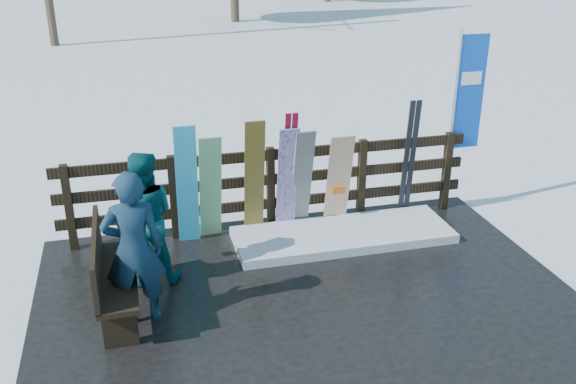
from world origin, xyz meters
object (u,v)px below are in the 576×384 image
object	(u,v)px
bench	(109,272)
snowboard_4	(302,181)
snowboard_2	(254,179)
snowboard_1	(210,188)
snowboard_0	(187,186)
rental_flag	(466,99)
snowboard_3	(287,181)
snowboard_5	(338,181)
person_back	(143,219)
person_front	(134,249)

from	to	relation	value
bench	snowboard_4	bearing A→B (deg)	29.99
snowboard_2	snowboard_1	bearing A→B (deg)	180.00
snowboard_0	rental_flag	world-z (taller)	rental_flag
snowboard_1	rental_flag	world-z (taller)	rental_flag
bench	snowboard_0	distance (m)	1.77
snowboard_3	snowboard_5	distance (m)	0.72
snowboard_1	snowboard_3	bearing A→B (deg)	0.00
snowboard_2	person_back	world-z (taller)	snowboard_2
person_front	rental_flag	bearing A→B (deg)	-157.71
snowboard_4	bench	bearing A→B (deg)	-150.01
rental_flag	snowboard_1	bearing A→B (deg)	-175.76
snowboard_2	snowboard_4	size ratio (longest dim) A/B	1.10
person_back	snowboard_5	bearing A→B (deg)	-158.76
snowboard_0	person_back	size ratio (longest dim) A/B	1.03
bench	snowboard_5	xyz separation A→B (m)	(3.00, 1.44, 0.16)
snowboard_5	person_front	bearing A→B (deg)	-149.20
bench	snowboard_5	distance (m)	3.33
snowboard_0	rental_flag	distance (m)	4.03
snowboard_5	person_front	xyz separation A→B (m)	(-2.73, -1.63, 0.17)
bench	snowboard_4	size ratio (longest dim) A/B	1.00
snowboard_3	rental_flag	distance (m)	2.78
snowboard_1	person_front	world-z (taller)	person_front
snowboard_0	snowboard_3	world-z (taller)	snowboard_0
snowboard_5	person_back	distance (m)	2.73
snowboard_0	person_back	distance (m)	1.00
rental_flag	person_back	size ratio (longest dim) A/B	1.63
snowboard_1	snowboard_5	distance (m)	1.73
snowboard_1	snowboard_2	size ratio (longest dim) A/B	0.93
snowboard_3	person_back	bearing A→B (deg)	-156.71
snowboard_4	snowboard_5	distance (m)	0.51
snowboard_0	person_front	size ratio (longest dim) A/B	0.97
snowboard_1	snowboard_3	size ratio (longest dim) A/B	1.02
snowboard_2	person_front	distance (m)	2.26
person_front	snowboard_0	bearing A→B (deg)	-113.45
snowboard_4	snowboard_5	bearing A→B (deg)	0.00
bench	person_front	xyz separation A→B (m)	(0.27, -0.19, 0.33)
snowboard_4	rental_flag	xyz separation A→B (m)	(2.43, 0.27, 0.87)
snowboard_2	person_front	bearing A→B (deg)	-134.11
snowboard_0	snowboard_3	xyz separation A→B (m)	(1.30, 0.00, -0.07)
snowboard_4	person_back	bearing A→B (deg)	-158.78
rental_flag	person_back	world-z (taller)	rental_flag
snowboard_0	snowboard_3	distance (m)	1.31
snowboard_0	snowboard_4	bearing A→B (deg)	0.00
snowboard_3	snowboard_4	bearing A→B (deg)	0.00
snowboard_3	rental_flag	bearing A→B (deg)	5.85
snowboard_3	snowboard_5	xyz separation A→B (m)	(0.71, 0.00, -0.08)
bench	person_front	distance (m)	0.47
snowboard_0	person_back	xyz separation A→B (m)	(-0.58, -0.81, -0.02)
snowboard_1	snowboard_4	size ratio (longest dim) A/B	1.03
snowboard_1	person_back	xyz separation A→B (m)	(-0.88, -0.81, 0.05)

